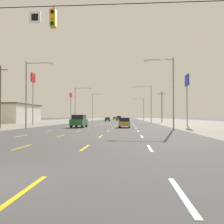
# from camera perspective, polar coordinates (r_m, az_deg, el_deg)

# --- Properties ---
(ground_plane) EXTENTS (572.00, 572.00, 0.00)m
(ground_plane) POSITION_cam_1_polar(r_m,az_deg,el_deg) (71.91, 0.64, -2.48)
(ground_plane) COLOR #4C4C4F
(lot_apron_left) EXTENTS (28.00, 440.00, 0.01)m
(lot_apron_left) POSITION_cam_1_polar(r_m,az_deg,el_deg) (77.38, -18.00, -2.32)
(lot_apron_left) COLOR gray
(lot_apron_left) RESTS_ON ground
(lot_apron_right) EXTENTS (28.00, 440.00, 0.01)m
(lot_apron_right) POSITION_cam_1_polar(r_m,az_deg,el_deg) (74.71, 19.97, -2.35)
(lot_apron_right) COLOR gray
(lot_apron_right) RESTS_ON ground
(lane_markings) EXTENTS (10.64, 227.60, 0.01)m
(lane_markings) POSITION_cam_1_polar(r_m,az_deg,el_deg) (110.37, 1.78, -2.00)
(lane_markings) COLOR white
(lane_markings) RESTS_ON ground
(signal_span_wire) EXTENTS (27.22, 0.52, 8.67)m
(signal_span_wire) POSITION_cam_1_polar(r_m,az_deg,el_deg) (13.39, -17.71, 12.91)
(signal_span_wire) COLOR brown
(signal_span_wire) RESTS_ON ground
(hatchback_inner_right_nearest) EXTENTS (1.72, 3.90, 1.54)m
(hatchback_inner_right_nearest) POSITION_cam_1_polar(r_m,az_deg,el_deg) (36.99, 3.02, -2.54)
(hatchback_inner_right_nearest) COLOR #B28C33
(hatchback_inner_right_nearest) RESTS_ON ground
(suv_inner_left_near) EXTENTS (1.98, 4.90, 1.98)m
(suv_inner_left_near) POSITION_cam_1_polar(r_m,az_deg,el_deg) (38.01, -7.90, -2.12)
(suv_inner_left_near) COLOR #235B2D
(suv_inner_left_near) RESTS_ON ground
(sedan_inner_left_mid) EXTENTS (1.80, 4.50, 1.46)m
(sedan_inner_left_mid) POSITION_cam_1_polar(r_m,az_deg,el_deg) (87.36, -1.06, -1.74)
(sedan_inner_left_mid) COLOR #235B2D
(sedan_inner_left_mid) RESTS_ON ground
(suv_center_turn_midfar) EXTENTS (1.98, 4.90, 1.98)m
(suv_center_turn_midfar) POSITION_cam_1_polar(r_m,az_deg,el_deg) (102.48, 1.65, -1.50)
(suv_center_turn_midfar) COLOR #235B2D
(suv_center_turn_midfar) RESTS_ON ground
(sedan_inner_left_far) EXTENTS (1.80, 4.50, 1.46)m
(sedan_inner_left_far) POSITION_cam_1_polar(r_m,az_deg,el_deg) (131.48, 0.64, -1.53)
(sedan_inner_left_far) COLOR #B28C33
(sedan_inner_left_far) RESTS_ON ground
(storefront_left_row_1) EXTENTS (9.36, 17.23, 5.29)m
(storefront_left_row_1) POSITION_cam_1_polar(r_m,az_deg,el_deg) (72.50, -22.25, -0.28)
(storefront_left_row_1) COLOR silver
(storefront_left_row_1) RESTS_ON ground
(pole_sign_left_row_1) EXTENTS (0.24, 2.01, 10.94)m
(pole_sign_left_row_1) POSITION_cam_1_polar(r_m,az_deg,el_deg) (53.35, -18.44, 5.98)
(pole_sign_left_row_1) COLOR gray
(pole_sign_left_row_1) RESTS_ON ground
(pole_sign_left_row_2) EXTENTS (0.24, 2.51, 9.10)m
(pole_sign_left_row_2) POSITION_cam_1_polar(r_m,az_deg,el_deg) (75.57, -9.85, 2.88)
(pole_sign_left_row_2) COLOR gray
(pole_sign_left_row_2) RESTS_ON ground
(pole_sign_right_row_1) EXTENTS (0.24, 2.62, 9.75)m
(pole_sign_right_row_1) POSITION_cam_1_polar(r_m,az_deg,el_deg) (47.96, 17.55, 6.04)
(pole_sign_right_row_1) COLOR gray
(pole_sign_right_row_1) RESTS_ON ground
(streetlight_left_row_0) EXTENTS (3.98, 0.26, 9.44)m
(streetlight_left_row_0) POSITION_cam_1_polar(r_m,az_deg,el_deg) (35.25, -19.33, 5.08)
(streetlight_left_row_0) COLOR gray
(streetlight_left_row_0) RESTS_ON ground
(streetlight_right_row_0) EXTENTS (4.06, 0.26, 9.62)m
(streetlight_right_row_0) POSITION_cam_1_polar(r_m,az_deg,el_deg) (32.92, 13.82, 5.67)
(streetlight_right_row_0) COLOR gray
(streetlight_right_row_0) RESTS_ON ground
(streetlight_left_row_1) EXTENTS (4.58, 0.26, 9.61)m
(streetlight_left_row_1) POSITION_cam_1_polar(r_m,az_deg,el_deg) (64.51, -8.42, 2.38)
(streetlight_left_row_1) COLOR gray
(streetlight_left_row_1) RESTS_ON ground
(streetlight_right_row_1) EXTENTS (4.99, 0.26, 9.84)m
(streetlight_right_row_1) POSITION_cam_1_polar(r_m,az_deg,el_deg) (63.28, 8.89, 2.60)
(streetlight_right_row_1) COLOR gray
(streetlight_right_row_1) RESTS_ON ground
(streetlight_left_row_2) EXTENTS (3.89, 0.26, 10.92)m
(streetlight_left_row_2) POSITION_cam_1_polar(r_m,az_deg,el_deg) (94.74, -4.54, 1.62)
(streetlight_left_row_2) COLOR gray
(streetlight_left_row_2) RESTS_ON ground
(streetlight_right_row_2) EXTENTS (4.21, 0.26, 8.96)m
(streetlight_right_row_2) POSITION_cam_1_polar(r_m,az_deg,el_deg) (93.84, 7.32, 1.05)
(streetlight_right_row_2) COLOR gray
(streetlight_right_row_2) RESTS_ON ground
(utility_pole_left_row_0) EXTENTS (2.20, 0.26, 9.12)m
(utility_pole_left_row_0) POSITION_cam_1_polar(r_m,az_deg,el_deg) (38.18, -25.29, 3.58)
(utility_pole_left_row_0) COLOR brown
(utility_pole_left_row_0) RESTS_ON ground
(utility_pole_right_row_1) EXTENTS (2.20, 0.26, 8.92)m
(utility_pole_right_row_1) POSITION_cam_1_polar(r_m,az_deg,el_deg) (70.43, 11.89, 1.31)
(utility_pole_right_row_1) COLOR brown
(utility_pole_right_row_1) RESTS_ON ground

